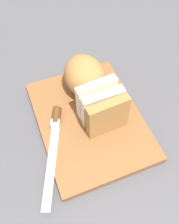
% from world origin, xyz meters
% --- Properties ---
extents(ground_plane, '(3.00, 3.00, 0.00)m').
position_xyz_m(ground_plane, '(0.00, 0.00, 0.00)').
color(ground_plane, '#4C4C51').
extents(cutting_board, '(0.37, 0.28, 0.02)m').
position_xyz_m(cutting_board, '(0.00, 0.00, 0.01)').
color(cutting_board, brown).
rests_on(cutting_board, ground_plane).
extents(bread_loaf, '(0.23, 0.12, 0.11)m').
position_xyz_m(bread_loaf, '(-0.06, 0.03, 0.08)').
color(bread_loaf, '#A8753D').
rests_on(bread_loaf, cutting_board).
extents(bread_knife, '(0.25, 0.13, 0.02)m').
position_xyz_m(bread_knife, '(0.00, -0.10, 0.03)').
color(bread_knife, silver).
rests_on(bread_knife, cutting_board).
extents(crumb_near_knife, '(0.00, 0.00, 0.00)m').
position_xyz_m(crumb_near_knife, '(0.03, 0.02, 0.03)').
color(crumb_near_knife, '#996633').
rests_on(crumb_near_knife, cutting_board).
extents(crumb_near_loaf, '(0.01, 0.01, 0.01)m').
position_xyz_m(crumb_near_loaf, '(-0.05, 0.03, 0.03)').
color(crumb_near_loaf, '#996633').
rests_on(crumb_near_loaf, cutting_board).
extents(crumb_stray_left, '(0.01, 0.01, 0.01)m').
position_xyz_m(crumb_stray_left, '(-0.06, 0.02, 0.03)').
color(crumb_stray_left, '#996633').
rests_on(crumb_stray_left, cutting_board).
extents(crumb_stray_right, '(0.01, 0.01, 0.01)m').
position_xyz_m(crumb_stray_right, '(0.01, 0.02, 0.03)').
color(crumb_stray_right, '#996633').
rests_on(crumb_stray_right, cutting_board).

